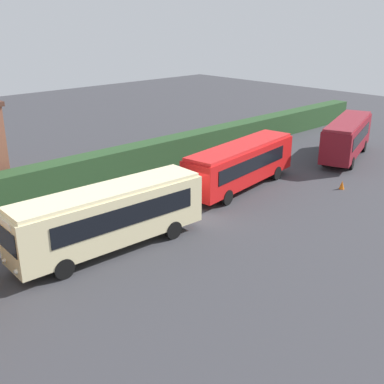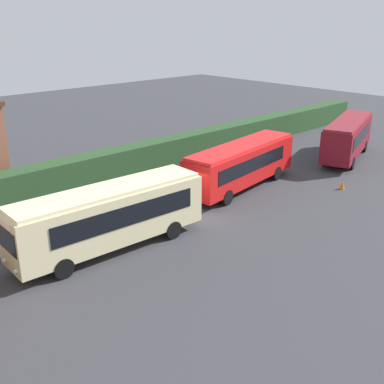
% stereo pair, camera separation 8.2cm
% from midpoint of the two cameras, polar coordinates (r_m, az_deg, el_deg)
% --- Properties ---
extents(ground_plane, '(103.66, 103.66, 0.00)m').
position_cam_midpoint_polar(ground_plane, '(29.63, -0.81, -2.35)').
color(ground_plane, '#38383D').
extents(bus_cream, '(10.57, 2.81, 3.34)m').
position_cam_midpoint_polar(bus_cream, '(24.61, -9.84, -2.71)').
color(bus_cream, beige).
rests_on(bus_cream, ground_plane).
extents(bus_red, '(10.59, 3.81, 3.13)m').
position_cam_midpoint_polar(bus_red, '(33.30, 5.73, 3.43)').
color(bus_red, red).
rests_on(bus_red, ground_plane).
extents(bus_maroon, '(9.66, 5.24, 3.30)m').
position_cam_midpoint_polar(bus_maroon, '(42.30, 17.83, 6.30)').
color(bus_maroon, maroon).
rests_on(bus_maroon, ground_plane).
extents(person_left, '(0.41, 0.31, 1.64)m').
position_cam_midpoint_polar(person_left, '(28.13, -12.99, -2.26)').
color(person_left, silver).
rests_on(person_left, ground_plane).
extents(person_center, '(0.55, 0.46, 1.89)m').
position_cam_midpoint_polar(person_center, '(35.13, 2.71, 3.02)').
color(person_center, maroon).
rests_on(person_center, ground_plane).
extents(hedge_row, '(63.83, 1.68, 2.15)m').
position_cam_midpoint_polar(hedge_row, '(35.54, -10.03, 3.06)').
color(hedge_row, '#274725').
rests_on(hedge_row, ground_plane).
extents(traffic_cone, '(0.36, 0.36, 0.60)m').
position_cam_midpoint_polar(traffic_cone, '(34.95, 17.28, 0.81)').
color(traffic_cone, orange).
rests_on(traffic_cone, ground_plane).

